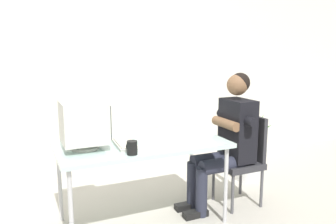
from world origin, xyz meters
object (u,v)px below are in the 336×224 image
Objects in this scene: keyboard at (125,143)px; potted_plant at (248,154)px; desk_mug at (132,148)px; crt_monitor at (84,123)px; office_chair at (243,156)px; desk at (142,147)px; person_seated at (228,137)px.

keyboard is 1.81m from potted_plant.
crt_monitor is at bearing 135.28° from desk_mug.
potted_plant is at bearing 13.00° from crt_monitor.
keyboard is at bearing -5.17° from crt_monitor.
crt_monitor is at bearing 178.66° from office_chair.
keyboard reaches higher than desk.
keyboard is 0.52× the size of potted_plant.
person_seated is at bearing -141.91° from potted_plant.
desk is 0.88m from person_seated.
keyboard is 0.32× the size of person_seated.
desk is 1.10× the size of person_seated.
desk is at bearing 177.21° from person_seated.
office_chair is (1.07, -0.04, -0.21)m from desk.
crt_monitor is (-0.49, -0.01, 0.27)m from desk.
crt_monitor is at bearing 178.47° from person_seated.
desk is 0.18m from keyboard.
potted_plant is (0.44, 0.50, -0.19)m from office_chair.
potted_plant is 1.93m from desk_mug.
person_seated is (1.37, -0.04, -0.26)m from crt_monitor.
keyboard is (-0.16, -0.04, 0.06)m from desk.
desk_mug reaches higher than potted_plant.
desk_mug is (-0.03, -0.27, 0.04)m from keyboard.
keyboard is 1.04m from person_seated.
office_chair is at bearing 0.00° from person_seated.
crt_monitor is 0.49× the size of potted_plant.
keyboard is 1.26m from office_chair.
keyboard is (0.33, -0.03, -0.21)m from crt_monitor.
office_chair is 1.12× the size of potted_plant.
potted_plant is at bearing 48.43° from office_chair.
keyboard is at bearing 179.69° from office_chair.
person_seated reaches higher than desk_mug.
crt_monitor reaches higher than office_chair.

